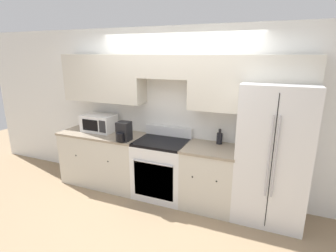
# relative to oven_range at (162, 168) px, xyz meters

# --- Properties ---
(ground_plane) EXTENTS (12.00, 12.00, 0.00)m
(ground_plane) POSITION_rel_oven_range_xyz_m (0.11, -0.31, -0.46)
(ground_plane) COLOR #937A5B
(wall_back) EXTENTS (8.00, 0.39, 2.60)m
(wall_back) POSITION_rel_oven_range_xyz_m (0.11, 0.27, 1.05)
(wall_back) COLOR white
(wall_back) RESTS_ON ground_plane
(lower_cabinets_left) EXTENTS (1.43, 0.64, 0.91)m
(lower_cabinets_left) POSITION_rel_oven_range_xyz_m (-1.10, -0.00, -0.00)
(lower_cabinets_left) COLOR beige
(lower_cabinets_left) RESTS_ON ground_plane
(lower_cabinets_right) EXTENTS (0.77, 0.64, 0.91)m
(lower_cabinets_right) POSITION_rel_oven_range_xyz_m (0.77, -0.00, -0.00)
(lower_cabinets_right) COLOR beige
(lower_cabinets_right) RESTS_ON ground_plane
(oven_range) EXTENTS (0.79, 0.65, 1.07)m
(oven_range) POSITION_rel_oven_range_xyz_m (0.00, 0.00, 0.00)
(oven_range) COLOR white
(oven_range) RESTS_ON ground_plane
(refrigerator) EXTENTS (0.89, 0.75, 1.86)m
(refrigerator) POSITION_rel_oven_range_xyz_m (1.58, 0.05, 0.47)
(refrigerator) COLOR white
(refrigerator) RESTS_ON ground_plane
(microwave) EXTENTS (0.55, 0.35, 0.28)m
(microwave) POSITION_rel_oven_range_xyz_m (-1.20, 0.08, 0.59)
(microwave) COLOR white
(microwave) RESTS_ON lower_cabinets_left
(bottle) EXTENTS (0.09, 0.09, 0.22)m
(bottle) POSITION_rel_oven_range_xyz_m (0.84, 0.22, 0.54)
(bottle) COLOR black
(bottle) RESTS_ON lower_cabinets_right
(coffee_maker) EXTENTS (0.19, 0.25, 0.29)m
(coffee_maker) POSITION_rel_oven_range_xyz_m (-0.54, -0.20, 0.59)
(coffee_maker) COLOR black
(coffee_maker) RESTS_ON lower_cabinets_left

